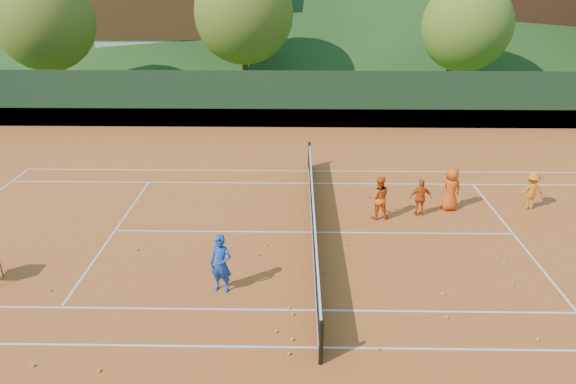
{
  "coord_description": "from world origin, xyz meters",
  "views": [
    {
      "loc": [
        -0.55,
        -14.61,
        7.76
      ],
      "look_at": [
        -0.8,
        0.0,
        1.43
      ],
      "focal_mm": 32.0,
      "sensor_mm": 36.0,
      "label": 1
    }
  ],
  "objects_px": {
    "coach": "(221,264)",
    "student_a": "(379,197)",
    "chalet_mid": "(371,4)",
    "chalet_right": "(550,4)",
    "student_d": "(531,191)",
    "student_b": "(421,198)",
    "student_c": "(451,189)",
    "tennis_net": "(313,218)"
  },
  "relations": [
    {
      "from": "coach",
      "to": "student_a",
      "type": "relative_size",
      "value": 1.05
    },
    {
      "from": "chalet_mid",
      "to": "chalet_right",
      "type": "height_order",
      "value": "chalet_right"
    },
    {
      "from": "chalet_right",
      "to": "student_d",
      "type": "bearing_deg",
      "value": -113.76
    },
    {
      "from": "coach",
      "to": "student_d",
      "type": "distance_m",
      "value": 11.38
    },
    {
      "from": "student_d",
      "to": "chalet_mid",
      "type": "distance_m",
      "value": 32.39
    },
    {
      "from": "student_d",
      "to": "chalet_mid",
      "type": "height_order",
      "value": "chalet_mid"
    },
    {
      "from": "coach",
      "to": "student_a",
      "type": "bearing_deg",
      "value": 58.57
    },
    {
      "from": "student_b",
      "to": "student_c",
      "type": "xyz_separation_m",
      "value": [
        1.14,
        0.48,
        0.12
      ]
    },
    {
      "from": "student_c",
      "to": "chalet_right",
      "type": "height_order",
      "value": "chalet_right"
    },
    {
      "from": "tennis_net",
      "to": "chalet_right",
      "type": "bearing_deg",
      "value": 56.31
    },
    {
      "from": "student_c",
      "to": "chalet_mid",
      "type": "height_order",
      "value": "chalet_mid"
    },
    {
      "from": "coach",
      "to": "tennis_net",
      "type": "bearing_deg",
      "value": 68.66
    },
    {
      "from": "student_c",
      "to": "chalet_mid",
      "type": "relative_size",
      "value": 0.12
    },
    {
      "from": "tennis_net",
      "to": "coach",
      "type": "bearing_deg",
      "value": -126.98
    },
    {
      "from": "chalet_right",
      "to": "chalet_mid",
      "type": "bearing_deg",
      "value": 164.05
    },
    {
      "from": "student_a",
      "to": "student_d",
      "type": "bearing_deg",
      "value": -171.67
    },
    {
      "from": "student_a",
      "to": "student_c",
      "type": "bearing_deg",
      "value": -164.93
    },
    {
      "from": "student_b",
      "to": "student_c",
      "type": "distance_m",
      "value": 1.24
    },
    {
      "from": "coach",
      "to": "student_d",
      "type": "bearing_deg",
      "value": 42.92
    },
    {
      "from": "student_a",
      "to": "student_d",
      "type": "height_order",
      "value": "student_a"
    },
    {
      "from": "coach",
      "to": "student_c",
      "type": "relative_size",
      "value": 1.04
    },
    {
      "from": "chalet_mid",
      "to": "coach",
      "type": "bearing_deg",
      "value": -102.8
    },
    {
      "from": "coach",
      "to": "student_d",
      "type": "xyz_separation_m",
      "value": [
        10.11,
        5.21,
        -0.13
      ]
    },
    {
      "from": "student_c",
      "to": "student_d",
      "type": "height_order",
      "value": "student_c"
    },
    {
      "from": "student_c",
      "to": "tennis_net",
      "type": "bearing_deg",
      "value": 5.08
    },
    {
      "from": "student_c",
      "to": "student_d",
      "type": "relative_size",
      "value": 1.14
    },
    {
      "from": "student_a",
      "to": "chalet_right",
      "type": "xyz_separation_m",
      "value": [
        17.79,
        28.92,
        4.48
      ]
    },
    {
      "from": "student_b",
      "to": "coach",
      "type": "bearing_deg",
      "value": 34.32
    },
    {
      "from": "coach",
      "to": "chalet_mid",
      "type": "bearing_deg",
      "value": 92.84
    },
    {
      "from": "student_b",
      "to": "chalet_right",
      "type": "relative_size",
      "value": 0.11
    },
    {
      "from": "student_b",
      "to": "chalet_mid",
      "type": "relative_size",
      "value": 0.1
    },
    {
      "from": "chalet_right",
      "to": "student_c",
      "type": "bearing_deg",
      "value": -118.31
    },
    {
      "from": "student_a",
      "to": "student_c",
      "type": "distance_m",
      "value": 2.7
    },
    {
      "from": "student_a",
      "to": "chalet_right",
      "type": "height_order",
      "value": "chalet_right"
    },
    {
      "from": "tennis_net",
      "to": "chalet_mid",
      "type": "relative_size",
      "value": 0.95
    },
    {
      "from": "student_d",
      "to": "tennis_net",
      "type": "relative_size",
      "value": 0.11
    },
    {
      "from": "coach",
      "to": "chalet_right",
      "type": "distance_m",
      "value": 40.4
    },
    {
      "from": "student_a",
      "to": "chalet_mid",
      "type": "distance_m",
      "value": 33.41
    },
    {
      "from": "chalet_mid",
      "to": "chalet_right",
      "type": "xyz_separation_m",
      "value": [
        14.0,
        -4.0,
        0.27
      ]
    },
    {
      "from": "student_c",
      "to": "chalet_mid",
      "type": "xyz_separation_m",
      "value": [
        1.18,
        32.19,
        4.2
      ]
    },
    {
      "from": "student_b",
      "to": "student_a",
      "type": "bearing_deg",
      "value": 7.2
    },
    {
      "from": "student_b",
      "to": "student_c",
      "type": "relative_size",
      "value": 0.85
    }
  ]
}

